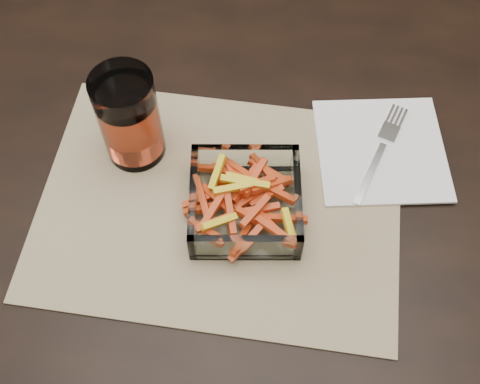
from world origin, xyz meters
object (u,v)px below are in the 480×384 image
glass_bowl (245,203)px  fork (381,150)px  tumbler (130,120)px  dining_table (276,179)px

glass_bowl → fork: bearing=29.9°
tumbler → fork: 0.33m
glass_bowl → fork: glass_bowl is taller
glass_bowl → tumbler: tumbler is taller
dining_table → tumbler: tumbler is taller
tumbler → fork: size_ratio=0.83×
dining_table → glass_bowl: (-0.04, -0.11, 0.11)m
glass_bowl → tumbler: 0.18m
dining_table → glass_bowl: size_ratio=11.46×
fork → glass_bowl: bearing=-127.0°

